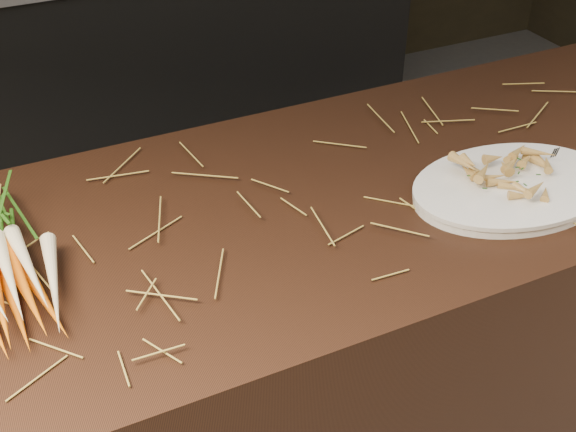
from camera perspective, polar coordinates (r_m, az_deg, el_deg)
name	(u,v)px	position (r m, az deg, el deg)	size (l,w,h in m)	color
main_counter	(340,355)	(1.65, 4.09, -10.93)	(2.40, 0.70, 0.90)	black
back_counter	(193,44)	(3.23, -7.54, 13.32)	(1.82, 0.62, 0.84)	black
straw_bedding	(350,186)	(1.35, 4.91, 2.41)	(1.40, 0.60, 0.02)	olive
serving_platter	(511,189)	(1.40, 17.24, 2.07)	(0.39, 0.26, 0.02)	white
roasted_veg_heap	(515,174)	(1.38, 17.47, 3.17)	(0.19, 0.14, 0.04)	#AC7738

